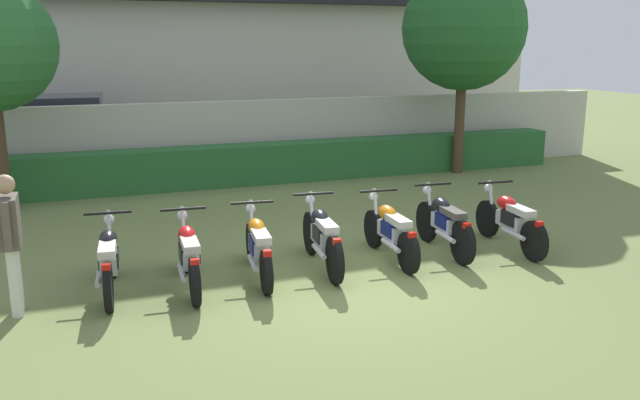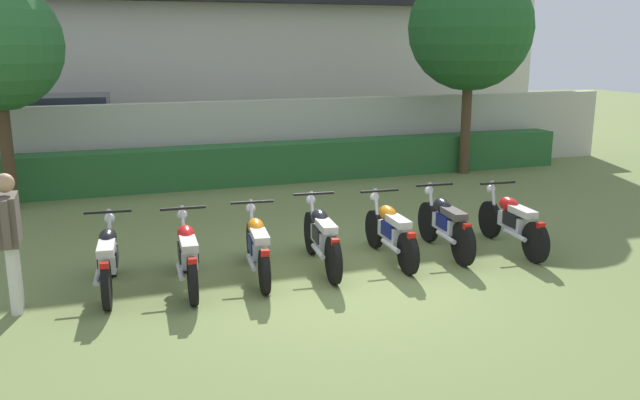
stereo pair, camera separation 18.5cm
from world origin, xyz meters
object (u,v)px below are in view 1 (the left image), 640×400
at_px(tree_far_side, 464,28).
at_px(inspector_person, 10,233).
at_px(motorcycle_in_row_5, 444,223).
at_px(motorcycle_in_row_4, 390,230).
at_px(parked_car, 50,137).
at_px(motorcycle_in_row_6, 510,220).
at_px(motorcycle_in_row_2, 258,246).
at_px(motorcycle_in_row_0, 109,259).
at_px(motorcycle_in_row_3, 322,236).
at_px(motorcycle_in_row_1, 188,255).

distance_m(tree_far_side, inspector_person, 11.33).
xyz_separation_m(motorcycle_in_row_5, inspector_person, (-5.87, -0.32, 0.52)).
distance_m(tree_far_side, motorcycle_in_row_4, 7.68).
xyz_separation_m(parked_car, motorcycle_in_row_6, (6.70, -8.62, -0.49)).
relative_size(motorcycle_in_row_4, motorcycle_in_row_6, 0.97).
bearing_deg(motorcycle_in_row_2, motorcycle_in_row_4, -82.24).
height_order(motorcycle_in_row_2, motorcycle_in_row_6, motorcycle_in_row_6).
height_order(motorcycle_in_row_4, motorcycle_in_row_6, motorcycle_in_row_6).
bearing_deg(motorcycle_in_row_5, motorcycle_in_row_0, 94.78).
bearing_deg(motorcycle_in_row_3, motorcycle_in_row_5, -83.47).
bearing_deg(motorcycle_in_row_2, motorcycle_in_row_6, -84.89).
height_order(motorcycle_in_row_1, motorcycle_in_row_3, motorcycle_in_row_3).
relative_size(motorcycle_in_row_4, motorcycle_in_row_5, 1.00).
bearing_deg(motorcycle_in_row_4, motorcycle_in_row_1, 95.19).
distance_m(tree_far_side, motorcycle_in_row_2, 9.02).
bearing_deg(motorcycle_in_row_0, motorcycle_in_row_3, -85.29).
relative_size(motorcycle_in_row_2, inspector_person, 1.12).
relative_size(parked_car, motorcycle_in_row_3, 2.37).
bearing_deg(motorcycle_in_row_5, motorcycle_in_row_6, -95.03).
relative_size(parked_car, motorcycle_in_row_2, 2.49).
bearing_deg(motorcycle_in_row_6, motorcycle_in_row_3, 91.33).
xyz_separation_m(motorcycle_in_row_3, motorcycle_in_row_4, (1.05, -0.02, -0.01)).
bearing_deg(motorcycle_in_row_6, motorcycle_in_row_4, 90.28).
bearing_deg(motorcycle_in_row_0, motorcycle_in_row_4, -85.44).
xyz_separation_m(motorcycle_in_row_1, motorcycle_in_row_4, (2.93, 0.13, -0.00)).
relative_size(motorcycle_in_row_1, motorcycle_in_row_4, 1.00).
distance_m(motorcycle_in_row_0, motorcycle_in_row_5, 4.81).
distance_m(motorcycle_in_row_2, motorcycle_in_row_6, 3.96).
xyz_separation_m(tree_far_side, inspector_person, (-9.46, -5.73, -2.44)).
distance_m(motorcycle_in_row_1, motorcycle_in_row_5, 3.85).
bearing_deg(motorcycle_in_row_4, motorcycle_in_row_3, 91.78).
height_order(tree_far_side, motorcycle_in_row_0, tree_far_side).
bearing_deg(motorcycle_in_row_4, parked_car, 31.81).
height_order(parked_car, tree_far_side, tree_far_side).
distance_m(tree_far_side, motorcycle_in_row_6, 6.82).
bearing_deg(motorcycle_in_row_2, motorcycle_in_row_3, -79.66).
bearing_deg(motorcycle_in_row_2, tree_far_side, -43.40).
bearing_deg(motorcycle_in_row_0, tree_far_side, -52.14).
bearing_deg(motorcycle_in_row_3, motorcycle_in_row_2, 99.72).
xyz_separation_m(motorcycle_in_row_6, inspector_person, (-6.92, -0.14, 0.53)).
bearing_deg(motorcycle_in_row_1, motorcycle_in_row_3, -82.30).
distance_m(parked_car, motorcycle_in_row_2, 8.98).
xyz_separation_m(parked_car, motorcycle_in_row_5, (5.66, -8.44, -0.48)).
distance_m(motorcycle_in_row_0, motorcycle_in_row_6, 5.87).
bearing_deg(parked_car, motorcycle_in_row_2, -67.65).
xyz_separation_m(motorcycle_in_row_0, motorcycle_in_row_4, (3.90, -0.03, 0.00)).
height_order(motorcycle_in_row_1, motorcycle_in_row_2, motorcycle_in_row_1).
relative_size(tree_far_side, motorcycle_in_row_1, 2.62).
distance_m(motorcycle_in_row_1, motorcycle_in_row_6, 4.90).
relative_size(motorcycle_in_row_4, inspector_person, 1.12).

